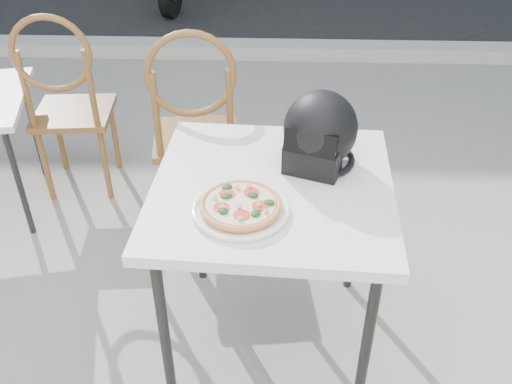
{
  "coord_description": "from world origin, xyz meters",
  "views": [
    {
      "loc": [
        0.18,
        -2.01,
        2.01
      ],
      "look_at": [
        0.12,
        -0.42,
        0.88
      ],
      "focal_mm": 40.0,
      "sensor_mm": 36.0,
      "label": 1
    }
  ],
  "objects_px": {
    "cafe_table_main": "(272,201)",
    "cafe_chair_side": "(66,97)",
    "cafe_chair_main": "(195,121)",
    "plate": "(241,210)",
    "pizza": "(241,204)",
    "helmet": "(319,134)"
  },
  "relations": [
    {
      "from": "cafe_chair_main",
      "to": "helmet",
      "type": "bearing_deg",
      "value": 123.38
    },
    {
      "from": "plate",
      "to": "cafe_chair_main",
      "type": "distance_m",
      "value": 1.06
    },
    {
      "from": "cafe_chair_main",
      "to": "plate",
      "type": "bearing_deg",
      "value": 99.47
    },
    {
      "from": "helmet",
      "to": "plate",
      "type": "bearing_deg",
      "value": -110.56
    },
    {
      "from": "cafe_table_main",
      "to": "cafe_chair_side",
      "type": "height_order",
      "value": "cafe_chair_side"
    },
    {
      "from": "cafe_chair_main",
      "to": "cafe_table_main",
      "type": "bearing_deg",
      "value": 108.9
    },
    {
      "from": "helmet",
      "to": "cafe_chair_main",
      "type": "relative_size",
      "value": 0.32
    },
    {
      "from": "cafe_table_main",
      "to": "plate",
      "type": "xyz_separation_m",
      "value": [
        -0.11,
        -0.17,
        0.09
      ]
    },
    {
      "from": "plate",
      "to": "pizza",
      "type": "height_order",
      "value": "pizza"
    },
    {
      "from": "pizza",
      "to": "helmet",
      "type": "bearing_deg",
      "value": 49.79
    },
    {
      "from": "plate",
      "to": "pizza",
      "type": "xyz_separation_m",
      "value": [
        0.0,
        0.0,
        0.02
      ]
    },
    {
      "from": "pizza",
      "to": "helmet",
      "type": "xyz_separation_m",
      "value": [
        0.28,
        0.33,
        0.1
      ]
    },
    {
      "from": "pizza",
      "to": "plate",
      "type": "bearing_deg",
      "value": -130.14
    },
    {
      "from": "cafe_table_main",
      "to": "helmet",
      "type": "distance_m",
      "value": 0.31
    },
    {
      "from": "plate",
      "to": "cafe_table_main",
      "type": "bearing_deg",
      "value": 58.6
    },
    {
      "from": "pizza",
      "to": "cafe_chair_main",
      "type": "xyz_separation_m",
      "value": [
        -0.3,
        1.0,
        -0.22
      ]
    },
    {
      "from": "cafe_chair_side",
      "to": "cafe_chair_main",
      "type": "bearing_deg",
      "value": 154.28
    },
    {
      "from": "plate",
      "to": "cafe_chair_main",
      "type": "bearing_deg",
      "value": 106.59
    },
    {
      "from": "helmet",
      "to": "cafe_chair_side",
      "type": "height_order",
      "value": "helmet"
    },
    {
      "from": "helmet",
      "to": "cafe_chair_side",
      "type": "xyz_separation_m",
      "value": [
        -1.32,
        0.96,
        -0.34
      ]
    },
    {
      "from": "plate",
      "to": "cafe_chair_side",
      "type": "relative_size",
      "value": 0.39
    },
    {
      "from": "helmet",
      "to": "cafe_chair_main",
      "type": "xyz_separation_m",
      "value": [
        -0.57,
        0.67,
        -0.32
      ]
    }
  ]
}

